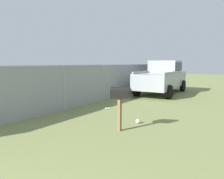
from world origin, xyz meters
The scene contains 5 objects.
mailbox centered at (5.75, 1.09, 1.02)m, with size 0.38×0.54×1.27m.
pickup_truck centered at (13.68, 2.82, 1.10)m, with size 5.51×2.45×2.09m.
fence_section centered at (9.38, 4.37, 0.99)m, with size 16.12×0.07×1.84m.
litter_bottle_by_mailbox centered at (7.83, 3.00, 0.04)m, with size 0.07×0.07×0.22m, color #B2D8BF.
litter_bag_midfield_b centered at (6.71, 0.99, 0.07)m, with size 0.14×0.14×0.14m, color silver.
Camera 1 is at (0.85, -1.99, 1.92)m, focal length 33.41 mm.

